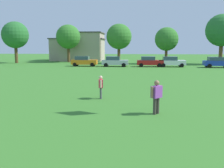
% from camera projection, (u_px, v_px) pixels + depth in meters
% --- Properties ---
extents(ground_plane, '(160.00, 160.00, 0.00)m').
position_uv_depth(ground_plane, '(118.00, 77.00, 28.64)').
color(ground_plane, '#387528').
extents(adult_bystander, '(0.62, 0.64, 1.73)m').
position_uv_depth(adult_bystander, '(156.00, 94.00, 13.19)').
color(adult_bystander, '#3F3833').
rests_on(adult_bystander, ground).
extents(bystander_near_trees, '(0.34, 0.72, 1.52)m').
position_uv_depth(bystander_near_trees, '(101.00, 85.00, 17.08)').
color(bystander_near_trees, '#4C4C51').
rests_on(bystander_near_trees, ground).
extents(parked_car_orange_0, '(4.30, 2.02, 1.68)m').
position_uv_depth(parked_car_orange_0, '(84.00, 61.00, 44.23)').
color(parked_car_orange_0, orange).
rests_on(parked_car_orange_0, ground).
extents(parked_car_silver_1, '(4.30, 2.02, 1.68)m').
position_uv_depth(parked_car_silver_1, '(115.00, 61.00, 43.39)').
color(parked_car_silver_1, silver).
rests_on(parked_car_silver_1, ground).
extents(parked_car_red_2, '(4.30, 2.02, 1.68)m').
position_uv_depth(parked_car_red_2, '(150.00, 62.00, 43.05)').
color(parked_car_red_2, red).
rests_on(parked_car_red_2, ground).
extents(parked_car_white_3, '(4.30, 2.02, 1.68)m').
position_uv_depth(parked_car_white_3, '(171.00, 62.00, 42.79)').
color(parked_car_white_3, white).
rests_on(parked_car_white_3, ground).
extents(parked_car_blue_4, '(4.30, 2.02, 1.68)m').
position_uv_depth(parked_car_blue_4, '(217.00, 62.00, 41.39)').
color(parked_car_blue_4, '#1E38AD').
rests_on(parked_car_blue_4, ground).
extents(tree_far_left, '(5.23, 5.23, 8.15)m').
position_uv_depth(tree_far_left, '(15.00, 35.00, 51.46)').
color(tree_far_left, brown).
rests_on(tree_far_left, ground).
extents(tree_left, '(4.98, 4.98, 7.77)m').
position_uv_depth(tree_left, '(68.00, 37.00, 54.05)').
color(tree_left, brown).
rests_on(tree_left, ground).
extents(tree_center_left, '(4.91, 4.91, 7.65)m').
position_uv_depth(tree_center_left, '(119.00, 37.00, 50.64)').
color(tree_center_left, brown).
rests_on(tree_center_left, ground).
extents(tree_center_right, '(4.42, 4.42, 6.88)m').
position_uv_depth(tree_center_right, '(167.00, 39.00, 49.25)').
color(tree_center_right, brown).
rests_on(tree_center_right, ground).
extents(tree_right, '(5.90, 5.90, 9.19)m').
position_uv_depth(tree_right, '(222.00, 30.00, 47.88)').
color(tree_right, brown).
rests_on(tree_right, ground).
extents(house_left, '(12.07, 7.63, 5.11)m').
position_uv_depth(house_left, '(78.00, 49.00, 60.85)').
color(house_left, tan).
rests_on(house_left, ground).
extents(house_right, '(9.50, 9.11, 6.44)m').
position_uv_depth(house_right, '(83.00, 47.00, 60.66)').
color(house_right, tan).
rests_on(house_right, ground).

